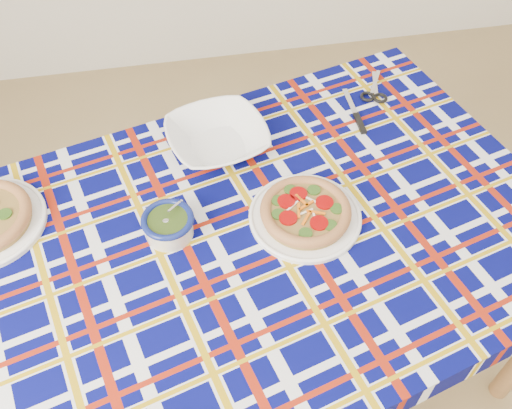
{
  "coord_description": "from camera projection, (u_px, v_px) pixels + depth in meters",
  "views": [
    {
      "loc": [
        -0.49,
        -0.35,
        1.66
      ],
      "look_at": [
        -0.34,
        0.46,
        0.69
      ],
      "focal_mm": 40.0,
      "sensor_mm": 36.0,
      "label": 1
    }
  ],
  "objects": [
    {
      "name": "serving_bowl",
      "position": [
        217.0,
        138.0,
        1.4
      ],
      "size": [
        0.29,
        0.29,
        0.06
      ],
      "primitive_type": "imported",
      "rotation": [
        0.0,
        0.0,
        0.22
      ],
      "color": "white",
      "rests_on": "tablecloth"
    },
    {
      "name": "main_focaccia_plate",
      "position": [
        306.0,
        211.0,
        1.26
      ],
      "size": [
        0.29,
        0.29,
        0.05
      ],
      "primitive_type": null,
      "rotation": [
        0.0,
        0.0,
        0.13
      ],
      "color": "olive",
      "rests_on": "tablecloth"
    },
    {
      "name": "pesto_bowl",
      "position": [
        168.0,
        224.0,
        1.23
      ],
      "size": [
        0.14,
        0.14,
        0.07
      ],
      "primitive_type": null,
      "rotation": [
        0.0,
        0.0,
        0.3
      ],
      "color": "#1E300D",
      "rests_on": "tablecloth"
    },
    {
      "name": "dining_table",
      "position": [
        243.0,
        257.0,
        1.3
      ],
      "size": [
        1.59,
        1.22,
        0.66
      ],
      "rotation": [
        0.0,
        0.0,
        0.26
      ],
      "color": "brown",
      "rests_on": "floor"
    },
    {
      "name": "kitchen_scissors",
      "position": [
        375.0,
        83.0,
        1.58
      ],
      "size": [
        0.13,
        0.18,
        0.01
      ],
      "primitive_type": null,
      "rotation": [
        0.0,
        0.0,
        1.2
      ],
      "color": "silver",
      "rests_on": "tablecloth"
    },
    {
      "name": "tablecloth",
      "position": [
        243.0,
        251.0,
        1.28
      ],
      "size": [
        1.62,
        1.25,
        0.09
      ],
      "primitive_type": null,
      "rotation": [
        0.0,
        0.0,
        0.26
      ],
      "color": "#04064C",
      "rests_on": "dining_table"
    },
    {
      "name": "table_knife",
      "position": [
        351.0,
        102.0,
        1.53
      ],
      "size": [
        0.02,
        0.19,
        0.01
      ],
      "primitive_type": null,
      "rotation": [
        0.0,
        0.0,
        1.57
      ],
      "color": "silver",
      "rests_on": "tablecloth"
    }
  ]
}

